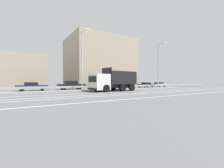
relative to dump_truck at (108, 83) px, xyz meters
name	(u,v)px	position (x,y,z in m)	size (l,w,h in m)	color
ground_plane	(119,91)	(2.39, 0.68, -1.30)	(320.00, 320.00, 0.00)	#565659
lane_strip_0	(121,92)	(1.02, -1.73, -1.29)	(63.86, 0.16, 0.01)	silver
lane_strip_1	(132,93)	(1.02, -4.24, -1.29)	(63.86, 0.16, 0.01)	silver
lane_strip_2	(141,94)	(1.02, -5.82, -1.29)	(63.86, 0.16, 0.01)	silver
lane_strip_3	(164,96)	(1.02, -9.13, -1.29)	(63.86, 0.16, 0.01)	silver
median_island	(113,90)	(2.39, 2.59, -1.21)	(35.12, 1.10, 0.18)	gray
median_guardrail	(109,87)	(2.39, 3.92, -0.72)	(63.86, 0.09, 0.78)	#9EA0A5
dump_truck	(108,83)	(0.00, 0.00, 0.00)	(7.64, 3.21, 3.47)	silver
median_road_sign	(123,83)	(4.65, 2.59, -0.07)	(0.71, 0.16, 2.34)	white
street_lamp_1	(82,58)	(-3.16, 2.29, 3.65)	(0.70, 2.12, 8.95)	#ADADB2
street_lamp_2	(159,64)	(13.86, 2.50, 3.90)	(0.71, 1.93, 9.48)	#ADADB2
parked_car_2	(32,86)	(-9.40, 7.66, -0.61)	(4.65, 2.08, 1.34)	navy
parked_car_3	(71,85)	(-3.02, 8.09, -0.51)	(4.90, 1.86, 1.58)	black
parked_car_4	(101,85)	(3.05, 8.23, -0.56)	(4.80, 2.14, 1.47)	#335B33
parked_car_5	(124,85)	(9.08, 8.10, -0.64)	(4.12, 1.98, 1.28)	navy
parked_car_6	(146,85)	(15.59, 7.96, -0.65)	(4.43, 1.89, 1.23)	black
parked_car_7	(159,85)	(20.54, 8.16, -0.64)	(4.50, 2.23, 1.23)	silver
background_building_0	(5,72)	(-13.28, 15.31, 1.93)	(13.36, 8.58, 6.44)	tan
background_building_1	(100,63)	(7.20, 16.56, 4.97)	(15.93, 12.91, 12.52)	tan
church_tower	(80,71)	(5.82, 27.86, 3.58)	(3.60, 3.60, 10.91)	silver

